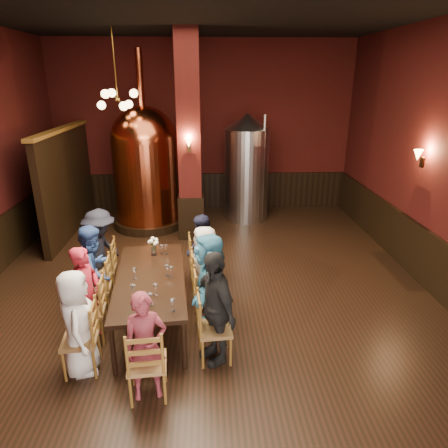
{
  "coord_description": "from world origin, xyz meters",
  "views": [
    {
      "loc": [
        0.06,
        -6.06,
        3.53
      ],
      "look_at": [
        0.34,
        0.2,
        1.23
      ],
      "focal_mm": 32.0,
      "sensor_mm": 36.0,
      "label": 1
    }
  ],
  "objects_px": {
    "person_0": "(77,323)",
    "person_1": "(87,295)",
    "dining_table": "(150,281)",
    "steel_vessel": "(247,168)",
    "rose_vase": "(153,244)",
    "copper_kettle": "(146,166)",
    "person_2": "(95,271)"
  },
  "relations": [
    {
      "from": "person_0",
      "to": "rose_vase",
      "type": "distance_m",
      "value": 2.02
    },
    {
      "from": "dining_table",
      "to": "person_2",
      "type": "relative_size",
      "value": 1.67
    },
    {
      "from": "steel_vessel",
      "to": "rose_vase",
      "type": "relative_size",
      "value": 8.7
    },
    {
      "from": "person_1",
      "to": "dining_table",
      "type": "bearing_deg",
      "value": -50.27
    },
    {
      "from": "rose_vase",
      "to": "steel_vessel",
      "type": "bearing_deg",
      "value": 63.74
    },
    {
      "from": "person_0",
      "to": "person_2",
      "type": "bearing_deg",
      "value": -7.65
    },
    {
      "from": "person_2",
      "to": "copper_kettle",
      "type": "height_order",
      "value": "copper_kettle"
    },
    {
      "from": "dining_table",
      "to": "copper_kettle",
      "type": "bearing_deg",
      "value": 92.68
    },
    {
      "from": "person_1",
      "to": "rose_vase",
      "type": "distance_m",
      "value": 1.45
    },
    {
      "from": "dining_table",
      "to": "person_1",
      "type": "bearing_deg",
      "value": -158.78
    },
    {
      "from": "person_1",
      "to": "person_2",
      "type": "relative_size",
      "value": 0.96
    },
    {
      "from": "copper_kettle",
      "to": "steel_vessel",
      "type": "distance_m",
      "value": 2.54
    },
    {
      "from": "dining_table",
      "to": "rose_vase",
      "type": "bearing_deg",
      "value": 87.45
    },
    {
      "from": "person_1",
      "to": "person_2",
      "type": "distance_m",
      "value": 0.66
    },
    {
      "from": "dining_table",
      "to": "copper_kettle",
      "type": "height_order",
      "value": "copper_kettle"
    },
    {
      "from": "person_0",
      "to": "copper_kettle",
      "type": "height_order",
      "value": "copper_kettle"
    },
    {
      "from": "steel_vessel",
      "to": "dining_table",
      "type": "bearing_deg",
      "value": -111.92
    },
    {
      "from": "dining_table",
      "to": "person_1",
      "type": "distance_m",
      "value": 0.91
    },
    {
      "from": "dining_table",
      "to": "steel_vessel",
      "type": "bearing_deg",
      "value": 62.82
    },
    {
      "from": "dining_table",
      "to": "person_1",
      "type": "relative_size",
      "value": 1.74
    },
    {
      "from": "rose_vase",
      "to": "person_2",
      "type": "bearing_deg",
      "value": -147.04
    },
    {
      "from": "person_1",
      "to": "copper_kettle",
      "type": "bearing_deg",
      "value": 10.61
    },
    {
      "from": "dining_table",
      "to": "rose_vase",
      "type": "distance_m",
      "value": 0.84
    },
    {
      "from": "person_1",
      "to": "steel_vessel",
      "type": "distance_m",
      "value": 5.83
    },
    {
      "from": "person_0",
      "to": "copper_kettle",
      "type": "bearing_deg",
      "value": -14.57
    },
    {
      "from": "person_0",
      "to": "rose_vase",
      "type": "height_order",
      "value": "person_0"
    },
    {
      "from": "person_1",
      "to": "rose_vase",
      "type": "height_order",
      "value": "person_1"
    },
    {
      "from": "person_0",
      "to": "copper_kettle",
      "type": "distance_m",
      "value": 5.44
    },
    {
      "from": "person_1",
      "to": "rose_vase",
      "type": "relative_size",
      "value": 4.57
    },
    {
      "from": "person_0",
      "to": "person_1",
      "type": "height_order",
      "value": "person_1"
    },
    {
      "from": "person_0",
      "to": "person_1",
      "type": "xyz_separation_m",
      "value": [
        -0.06,
        0.67,
        0.01
      ]
    },
    {
      "from": "person_2",
      "to": "person_1",
      "type": "bearing_deg",
      "value": -165.05
    }
  ]
}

